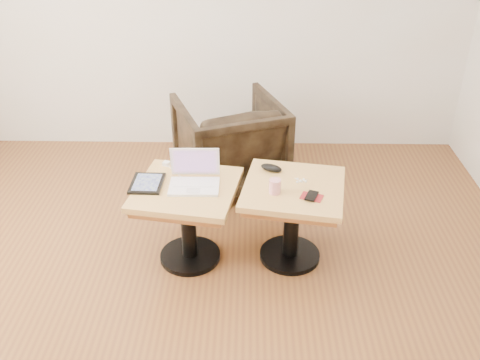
{
  "coord_description": "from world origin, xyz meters",
  "views": [
    {
      "loc": [
        0.37,
        -2.28,
        2.25
      ],
      "look_at": [
        0.32,
        0.52,
        0.6
      ],
      "focal_mm": 40.0,
      "sensor_mm": 36.0,
      "label": 1
    }
  ],
  "objects_px": {
    "striped_cup": "(275,186)",
    "side_table_left": "(187,205)",
    "laptop": "(194,178)",
    "armchair": "(230,143)",
    "side_table_right": "(293,205)"
  },
  "relations": [
    {
      "from": "side_table_left",
      "to": "striped_cup",
      "type": "bearing_deg",
      "value": 2.98
    },
    {
      "from": "striped_cup",
      "to": "side_table_left",
      "type": "bearing_deg",
      "value": 173.42
    },
    {
      "from": "side_table_left",
      "to": "striped_cup",
      "type": "xyz_separation_m",
      "value": [
        0.54,
        -0.06,
        0.18
      ]
    },
    {
      "from": "side_table_left",
      "to": "laptop",
      "type": "relative_size",
      "value": 2.29
    },
    {
      "from": "side_table_left",
      "to": "striped_cup",
      "type": "relative_size",
      "value": 7.71
    },
    {
      "from": "laptop",
      "to": "armchair",
      "type": "distance_m",
      "value": 1.02
    },
    {
      "from": "side_table_left",
      "to": "side_table_right",
      "type": "height_order",
      "value": "same"
    },
    {
      "from": "side_table_right",
      "to": "striped_cup",
      "type": "bearing_deg",
      "value": -135.43
    },
    {
      "from": "laptop",
      "to": "armchair",
      "type": "height_order",
      "value": "laptop"
    },
    {
      "from": "armchair",
      "to": "striped_cup",
      "type": "bearing_deg",
      "value": 85.64
    },
    {
      "from": "striped_cup",
      "to": "laptop",
      "type": "bearing_deg",
      "value": 169.7
    },
    {
      "from": "laptop",
      "to": "striped_cup",
      "type": "distance_m",
      "value": 0.5
    },
    {
      "from": "side_table_right",
      "to": "striped_cup",
      "type": "height_order",
      "value": "striped_cup"
    },
    {
      "from": "side_table_left",
      "to": "laptop",
      "type": "bearing_deg",
      "value": 37.8
    },
    {
      "from": "striped_cup",
      "to": "armchair",
      "type": "relative_size",
      "value": 0.12
    }
  ]
}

